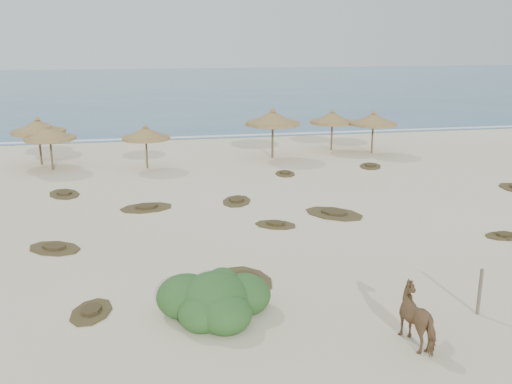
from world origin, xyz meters
TOP-DOWN VIEW (x-y plane):
  - ground at (0.00, 0.00)m, footprint 160.00×160.00m
  - ocean at (0.00, 75.00)m, footprint 200.00×100.00m
  - foam_line at (0.00, 26.00)m, footprint 70.00×0.60m
  - palapa_0 at (-10.94, 16.37)m, footprint 3.84×3.84m
  - palapa_1 at (-11.81, 18.00)m, footprint 4.18×4.18m
  - palapa_2 at (-5.52, 15.77)m, footprint 3.03×3.03m
  - palapa_3 at (2.40, 17.21)m, footprint 3.81×3.81m
  - palapa_4 at (6.94, 18.95)m, footprint 3.84×3.84m
  - palapa_5 at (9.24, 17.41)m, footprint 3.55×3.55m
  - horse at (0.90, -5.85)m, footprint 1.02×1.80m
  - fence_post_near at (3.28, -4.71)m, footprint 0.12×0.12m
  - bush at (-3.95, -3.33)m, footprint 3.23×2.85m
  - scrub_0 at (-9.08, 2.91)m, footprint 2.50×2.30m
  - scrub_1 at (-5.70, 7.45)m, footprint 2.60×1.92m
  - scrub_2 at (-0.51, 3.96)m, footprint 2.06×1.82m
  - scrub_3 at (2.35, 4.93)m, footprint 3.11×3.14m
  - scrub_6 at (-9.64, 10.61)m, footprint 2.07×2.49m
  - scrub_7 at (2.09, 12.67)m, footprint 1.35×1.83m
  - scrub_9 at (-2.65, -1.17)m, footprint 2.03×2.53m
  - scrub_10 at (7.56, 13.53)m, footprint 1.92×2.28m
  - scrub_11 at (-7.37, -2.52)m, footprint 1.51×1.92m
  - scrub_12 at (7.90, 0.88)m, footprint 1.55×1.04m
  - scrub_13 at (-1.52, 7.70)m, footprint 1.87×2.31m

SIDE VIEW (x-z plane):
  - ground at x=0.00m, z-range 0.00..0.00m
  - ocean at x=0.00m, z-range 0.00..0.01m
  - foam_line at x=0.00m, z-range 0.00..0.01m
  - scrub_1 at x=-5.70m, z-range -0.03..0.13m
  - scrub_6 at x=-9.64m, z-range -0.03..0.13m
  - scrub_7 at x=2.09m, z-range -0.03..0.13m
  - scrub_10 at x=7.56m, z-range -0.03..0.13m
  - scrub_11 at x=-7.37m, z-range -0.03..0.13m
  - scrub_12 at x=7.90m, z-range -0.03..0.13m
  - scrub_13 at x=-1.52m, z-range -0.03..0.13m
  - scrub_0 at x=-9.08m, z-range -0.03..0.13m
  - scrub_2 at x=-0.51m, z-range -0.03..0.13m
  - scrub_3 at x=2.35m, z-range -0.03..0.13m
  - scrub_9 at x=-2.65m, z-range -0.03..0.13m
  - bush at x=-3.95m, z-range -0.25..1.20m
  - fence_post_near at x=3.28m, z-range 0.00..1.35m
  - horse at x=0.90m, z-range 0.00..1.44m
  - palapa_2 at x=-5.52m, z-range 0.73..3.37m
  - palapa_0 at x=-10.94m, z-range 0.75..3.48m
  - palapa_4 at x=6.94m, z-range 0.78..3.58m
  - palapa_5 at x=9.24m, z-range 0.79..3.67m
  - palapa_1 at x=-11.81m, z-range 0.82..3.77m
  - palapa_3 at x=2.40m, z-range 0.89..4.12m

